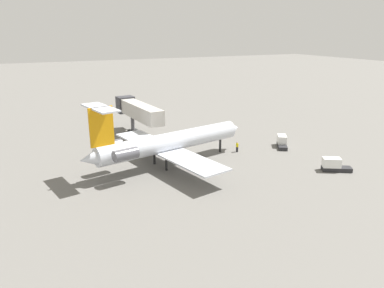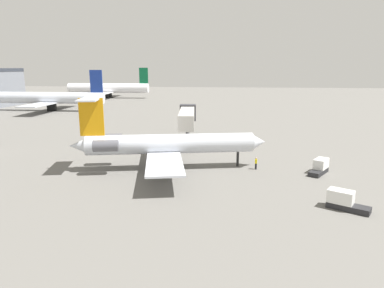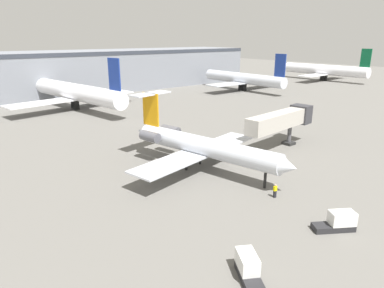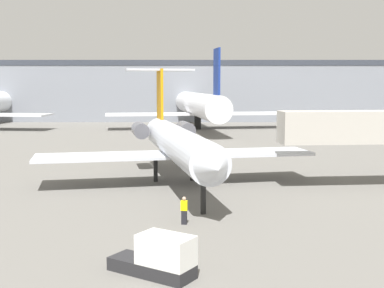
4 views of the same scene
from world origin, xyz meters
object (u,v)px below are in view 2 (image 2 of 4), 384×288
Objects in this scene: parked_airliner_east_end at (109,88)px; regional_jet at (164,143)px; baggage_tug_lead at (344,201)px; baggage_tug_trailing at (320,167)px; jet_bridge at (187,117)px; ground_crew_marshaller at (256,163)px; parked_airliner_east_mid at (52,98)px.

regional_jet is at bearing -157.13° from parked_airliner_east_end.
baggage_tug_trailing is (12.09, -0.69, 0.00)m from baggage_tug_lead.
jet_bridge is 35.47m from baggage_tug_lead.
jet_bridge is 9.53× the size of ground_crew_marshaller.
ground_crew_marshaller is (0.87, -12.66, -2.71)m from regional_jet.
baggage_tug_lead is 0.12× the size of parked_airliner_east_mid.
baggage_tug_trailing is (-17.47, -19.89, -3.98)m from jet_bridge.
jet_bridge is 0.43× the size of parked_airliner_east_end.
regional_jet is at bearing 93.92° from ground_crew_marshaller.
regional_jet is 118.79m from parked_airliner_east_end.
baggage_tug_trailing is at bearing -90.23° from regional_jet.
jet_bridge is at bearing 34.94° from ground_crew_marshaller.
jet_bridge is 3.91× the size of baggage_tug_trailing.
regional_jet is 17.47m from jet_bridge.
jet_bridge is 20.54m from ground_crew_marshaller.
baggage_tug_lead is 1.01× the size of baggage_tug_trailing.
parked_airliner_east_mid is at bearing 177.70° from parked_airliner_east_end.
parked_airliner_east_mid is (59.75, 60.79, 3.27)m from ground_crew_marshaller.
baggage_tug_trailing is at bearing -96.50° from ground_crew_marshaller.
baggage_tug_lead is 0.11× the size of parked_airliner_east_end.
parked_airliner_east_mid is at bearing 48.72° from jet_bridge.
regional_jet is at bearing 89.77° from baggage_tug_trailing.
regional_jet is at bearing -141.55° from parked_airliner_east_mid.
baggage_tug_lead is (-12.17, -20.31, -2.73)m from regional_jet.
regional_jet is 6.56× the size of baggage_tug_trailing.
parked_airliner_east_end is (109.53, 67.17, 3.61)m from baggage_tug_trailing.
parked_airliner_east_mid reaches higher than baggage_tug_lead.
regional_jet is 12.97m from ground_crew_marshaller.
baggage_tug_lead is (-29.56, -19.20, -3.98)m from jet_bridge.
parked_airliner_east_end is at bearing 28.45° from ground_crew_marshaller.
ground_crew_marshaller is 8.40m from baggage_tug_trailing.
baggage_tug_trailing is at bearing -3.28° from baggage_tug_lead.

